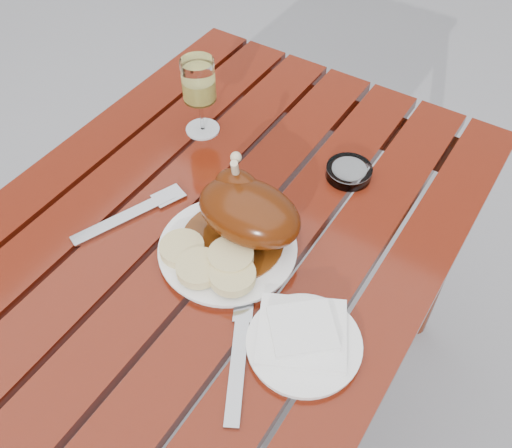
{
  "coord_description": "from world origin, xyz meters",
  "views": [
    {
      "loc": [
        0.44,
        -0.5,
        1.53
      ],
      "look_at": [
        0.08,
        0.06,
        0.78
      ],
      "focal_mm": 40.0,
      "sensor_mm": 36.0,
      "label": 1
    }
  ],
  "objects": [
    {
      "name": "ashtray",
      "position": [
        0.15,
        0.29,
        0.76
      ],
      "size": [
        0.09,
        0.09,
        0.02
      ],
      "primitive_type": "cylinder",
      "rotation": [
        0.0,
        0.0,
        0.05
      ],
      "color": "#B2B7BC",
      "rests_on": "table"
    },
    {
      "name": "ground",
      "position": [
        0.0,
        0.0,
        0.0
      ],
      "size": [
        60.0,
        60.0,
        0.0
      ],
      "primitive_type": "plane",
      "color": "slate",
      "rests_on": "ground"
    },
    {
      "name": "wine_glass",
      "position": [
        -0.18,
        0.25,
        0.83
      ],
      "size": [
        0.09,
        0.09,
        0.17
      ],
      "primitive_type": "cylinder",
      "rotation": [
        0.0,
        0.0,
        0.4
      ],
      "color": "#E3DB67",
      "rests_on": "table"
    },
    {
      "name": "side_plate",
      "position": [
        0.26,
        -0.09,
        0.76
      ],
      "size": [
        0.21,
        0.21,
        0.01
      ],
      "primitive_type": "cylinder",
      "rotation": [
        0.0,
        0.0,
        -0.2
      ],
      "color": "white",
      "rests_on": "table"
    },
    {
      "name": "bread_dumplings",
      "position": [
        0.06,
        -0.05,
        0.78
      ],
      "size": [
        0.19,
        0.12,
        0.03
      ],
      "color": "#D8C583",
      "rests_on": "dinner_plate"
    },
    {
      "name": "fork",
      "position": [
        -0.15,
        -0.04,
        0.75
      ],
      "size": [
        0.1,
        0.2,
        0.01
      ],
      "primitive_type": "cube",
      "rotation": [
        0.0,
        0.0,
        -0.38
      ],
      "color": "gray",
      "rests_on": "table"
    },
    {
      "name": "table",
      "position": [
        0.0,
        0.0,
        0.38
      ],
      "size": [
        0.8,
        1.2,
        0.75
      ],
      "primitive_type": "cube",
      "color": "maroon",
      "rests_on": "ground"
    },
    {
      "name": "dinner_plate",
      "position": [
        0.06,
        0.0,
        0.76
      ],
      "size": [
        0.3,
        0.3,
        0.02
      ],
      "primitive_type": "cylinder",
      "rotation": [
        0.0,
        0.0,
        -0.27
      ],
      "color": "white",
      "rests_on": "table"
    },
    {
      "name": "roast_duck",
      "position": [
        0.07,
        0.05,
        0.82
      ],
      "size": [
        0.2,
        0.19,
        0.14
      ],
      "color": "#562609",
      "rests_on": "dinner_plate"
    },
    {
      "name": "knife",
      "position": [
        0.19,
        -0.15,
        0.75
      ],
      "size": [
        0.13,
        0.22,
        0.01
      ],
      "primitive_type": "cube",
      "rotation": [
        0.0,
        0.0,
        0.5
      ],
      "color": "gray",
      "rests_on": "table"
    },
    {
      "name": "napkin",
      "position": [
        0.25,
        -0.08,
        0.77
      ],
      "size": [
        0.18,
        0.17,
        0.01
      ],
      "primitive_type": "cube",
      "rotation": [
        0.0,
        0.0,
        0.47
      ],
      "color": "white",
      "rests_on": "side_plate"
    }
  ]
}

